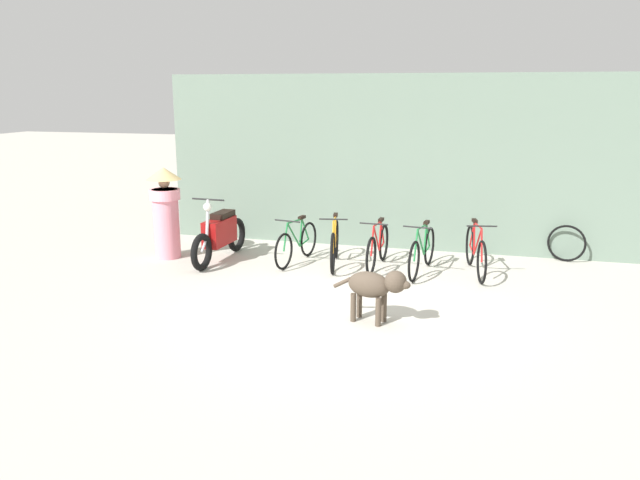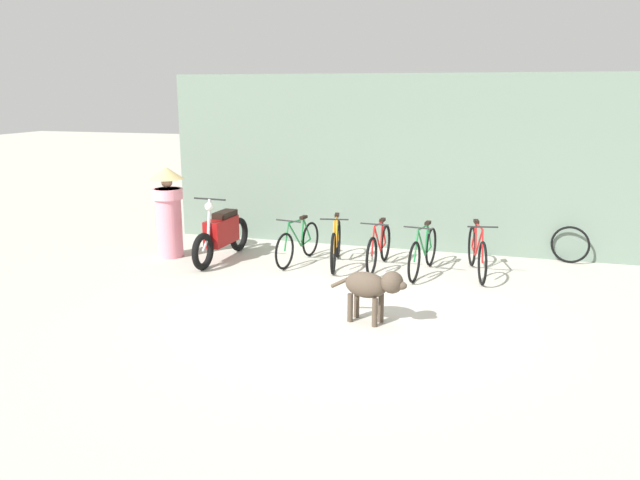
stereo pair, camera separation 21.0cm
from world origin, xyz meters
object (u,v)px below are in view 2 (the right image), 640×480
(bicycle_0, at_px, (298,243))
(bicycle_4, at_px, (477,253))
(bicycle_3, at_px, (423,252))
(motorcycle, at_px, (222,234))
(bicycle_1, at_px, (336,245))
(stray_dog, at_px, (372,286))
(spare_tire_left, at_px, (570,245))
(person_in_robes, at_px, (168,208))
(bicycle_2, at_px, (379,248))

(bicycle_0, height_order, bicycle_4, bicycle_4)
(bicycle_3, distance_m, motorcycle, 3.47)
(bicycle_1, bearing_deg, motorcycle, -94.21)
(stray_dog, height_order, spare_tire_left, stray_dog)
(stray_dog, bearing_deg, bicycle_1, 128.76)
(bicycle_4, height_order, person_in_robes, person_in_robes)
(bicycle_2, relative_size, spare_tire_left, 2.46)
(stray_dog, bearing_deg, person_in_robes, 165.92)
(stray_dog, distance_m, person_in_robes, 4.67)
(bicycle_3, height_order, spare_tire_left, bicycle_3)
(bicycle_1, distance_m, bicycle_3, 1.47)
(stray_dog, xyz_separation_m, spare_tire_left, (2.67, 3.73, -0.17))
(bicycle_1, relative_size, spare_tire_left, 2.58)
(bicycle_0, bearing_deg, bicycle_3, 97.49)
(bicycle_4, relative_size, stray_dog, 1.63)
(bicycle_4, distance_m, spare_tire_left, 1.89)
(bicycle_0, bearing_deg, person_in_robes, -73.71)
(bicycle_1, distance_m, bicycle_2, 0.73)
(bicycle_3, bearing_deg, bicycle_4, 109.56)
(spare_tire_left, bearing_deg, bicycle_1, -161.62)
(bicycle_3, xyz_separation_m, bicycle_4, (0.84, 0.18, 0.01))
(person_in_robes, bearing_deg, bicycle_0, -135.10)
(bicycle_4, height_order, motorcycle, motorcycle)
(stray_dog, bearing_deg, motorcycle, 158.30)
(bicycle_3, relative_size, bicycle_4, 0.99)
(bicycle_0, height_order, bicycle_3, bicycle_3)
(spare_tire_left, bearing_deg, bicycle_2, -158.61)
(bicycle_1, bearing_deg, person_in_robes, -95.08)
(bicycle_1, xyz_separation_m, motorcycle, (-2.00, -0.21, 0.09))
(bicycle_3, height_order, bicycle_4, bicycle_4)
(bicycle_4, relative_size, spare_tire_left, 2.65)
(bicycle_0, distance_m, person_in_robes, 2.38)
(bicycle_2, xyz_separation_m, bicycle_4, (1.58, 0.05, 0.02))
(bicycle_2, relative_size, bicycle_3, 0.94)
(bicycle_2, xyz_separation_m, person_in_robes, (-3.70, -0.33, 0.53))
(stray_dog, relative_size, spare_tire_left, 1.63)
(bicycle_3, bearing_deg, bicycle_1, -85.07)
(stray_dog, height_order, person_in_robes, person_in_robes)
(bicycle_4, distance_m, motorcycle, 4.32)
(bicycle_1, distance_m, motorcycle, 2.01)
(bicycle_2, bearing_deg, person_in_robes, -82.19)
(spare_tire_left, bearing_deg, bicycle_4, -142.38)
(bicycle_2, bearing_deg, bicycle_3, 83.24)
(bicycle_2, distance_m, stray_dog, 2.56)
(bicycle_0, xyz_separation_m, bicycle_1, (0.67, -0.01, 0.03))
(bicycle_0, distance_m, stray_dog, 3.07)
(motorcycle, bearing_deg, spare_tire_left, 107.19)
(bicycle_1, height_order, bicycle_4, bicycle_1)
(stray_dog, bearing_deg, bicycle_2, 113.28)
(bicycle_4, height_order, spare_tire_left, bicycle_4)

